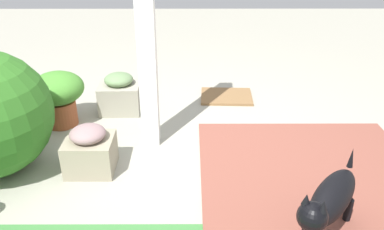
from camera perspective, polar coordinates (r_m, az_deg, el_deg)
The scene contains 8 objects.
ground_plane at distance 3.59m, azimuth -1.43°, elevation -4.75°, with size 12.00×12.00×0.00m, color #9E9B8B.
brick_path at distance 3.11m, azimuth 18.64°, elevation -11.84°, with size 1.80×2.40×0.02m, color brown.
porch_pillar at distance 3.27m, azimuth -6.80°, elevation 13.40°, with size 0.15×0.15×2.25m, color white.
stone_planter_nearest at distance 4.25m, azimuth -10.42°, elevation 3.04°, with size 0.43×0.39×0.42m.
stone_planter_mid at distance 3.31m, azimuth -14.60°, elevation -4.95°, with size 0.39×0.35×0.40m.
terracotta_pot_broad at distance 4.05m, azimuth -18.86°, elevation 2.92°, with size 0.51×0.51×0.55m.
dog at distance 2.64m, azimuth 19.34°, elevation -11.63°, with size 0.58×0.68×0.53m.
doormat at distance 4.57m, azimuth 5.01°, elevation 2.71°, with size 0.58×0.45×0.03m, color brown.
Camera 1 is at (-0.08, 3.05, 1.88)m, focal length 36.75 mm.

